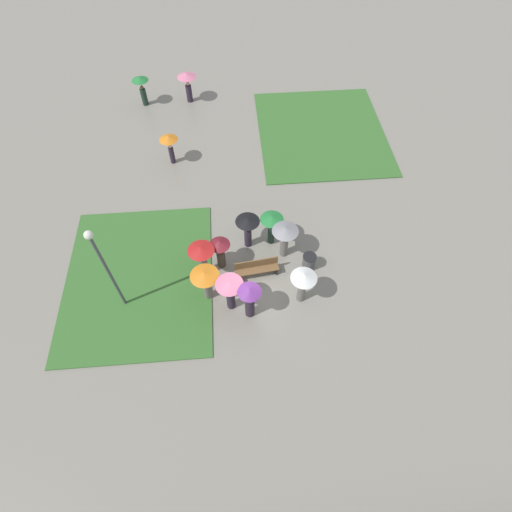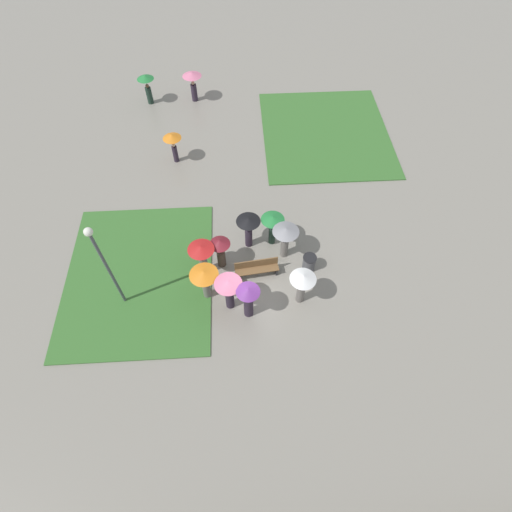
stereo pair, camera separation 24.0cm
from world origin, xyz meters
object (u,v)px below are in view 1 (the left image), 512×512
at_px(crowd_person_green, 272,224).
at_px(park_bench, 257,268).
at_px(crowd_person_pink, 230,289).
at_px(lone_walker_mid_plaza, 169,142).
at_px(crowd_person_white, 303,281).
at_px(lone_walker_far_path, 187,81).
at_px(crowd_person_red, 202,255).
at_px(crowd_person_grey, 285,235).
at_px(crowd_person_orange, 205,279).
at_px(lamp_post, 104,263).
at_px(crowd_person_black, 248,226).
at_px(crowd_person_purple, 250,298).
at_px(crowd_person_maroon, 220,249).
at_px(lone_walker_near_lawn, 141,85).
at_px(trash_bin, 309,262).

bearing_deg(crowd_person_green, park_bench, 3.50).
height_order(crowd_person_pink, lone_walker_mid_plaza, crowd_person_pink).
xyz_separation_m(park_bench, crowd_person_white, (1.77, -1.43, 0.90)).
relative_size(park_bench, crowd_person_pink, 1.03).
bearing_deg(lone_walker_far_path, crowd_person_red, -16.09).
xyz_separation_m(crowd_person_pink, lone_walker_mid_plaza, (-2.84, 9.36, 0.01)).
distance_m(crowd_person_grey, lone_walker_mid_plaza, 8.69).
height_order(park_bench, lone_walker_far_path, lone_walker_far_path).
xyz_separation_m(crowd_person_orange, lone_walker_far_path, (-1.01, 14.62, -0.03)).
height_order(lamp_post, crowd_person_pink, lamp_post).
distance_m(crowd_person_black, crowd_person_white, 3.73).
xyz_separation_m(crowd_person_purple, crowd_person_white, (2.22, 0.54, 0.10)).
bearing_deg(crowd_person_pink, lone_walker_mid_plaza, -30.31).
relative_size(crowd_person_red, crowd_person_grey, 0.99).
xyz_separation_m(crowd_person_maroon, lone_walker_far_path, (-1.64, 13.00, 0.19)).
bearing_deg(crowd_person_pink, crowd_person_purple, -166.42).
height_order(crowd_person_grey, crowd_person_white, crowd_person_white).
xyz_separation_m(lamp_post, lone_walker_far_path, (2.54, 14.69, -1.71)).
distance_m(crowd_person_orange, lone_walker_near_lawn, 14.99).
relative_size(lamp_post, lone_walker_near_lawn, 2.59).
distance_m(trash_bin, crowd_person_white, 1.95).
bearing_deg(crowd_person_white, crowd_person_black, 122.01).
xyz_separation_m(crowd_person_pink, crowd_person_orange, (-0.98, 0.54, 0.07)).
xyz_separation_m(crowd_person_black, lone_walker_far_path, (-2.92, 11.93, 0.03)).
bearing_deg(crowd_person_orange, crowd_person_black, -119.74).
bearing_deg(crowd_person_pink, crowd_person_red, -15.35).
xyz_separation_m(crowd_person_maroon, crowd_person_purple, (1.11, -2.59, 0.09)).
distance_m(trash_bin, crowd_person_maroon, 4.01).
distance_m(crowd_person_green, lone_walker_near_lawn, 13.56).
bearing_deg(lone_walker_mid_plaza, park_bench, -44.82).
distance_m(crowd_person_red, lone_walker_far_path, 13.39).
xyz_separation_m(crowd_person_black, crowd_person_orange, (-1.92, -2.69, 0.06)).
xyz_separation_m(crowd_person_black, crowd_person_white, (2.05, -3.12, 0.03)).
xyz_separation_m(crowd_person_white, lone_walker_mid_plaza, (-5.82, 9.25, -0.03)).
height_order(crowd_person_orange, lone_walker_far_path, lone_walker_far_path).
distance_m(crowd_person_maroon, crowd_person_purple, 2.82).
bearing_deg(lone_walker_mid_plaza, crowd_person_black, -40.56).
bearing_deg(trash_bin, lone_walker_far_path, 112.43).
bearing_deg(crowd_person_orange, crowd_person_grey, -144.59).
relative_size(crowd_person_black, lone_walker_mid_plaza, 1.06).
bearing_deg(crowd_person_maroon, crowd_person_black, -70.36).
bearing_deg(crowd_person_purple, crowd_person_white, -13.40).
bearing_deg(crowd_person_grey, lone_walker_near_lawn, 165.40).
height_order(trash_bin, crowd_person_grey, crowd_person_grey).
relative_size(crowd_person_green, lone_walker_mid_plaza, 1.02).
height_order(trash_bin, crowd_person_green, crowd_person_green).
bearing_deg(crowd_person_black, crowd_person_maroon, -5.82).
xyz_separation_m(crowd_person_green, lone_walker_mid_plaza, (-4.87, 6.05, 0.03)).
bearing_deg(crowd_person_black, lone_walker_far_path, -121.85).
distance_m(crowd_person_black, crowd_person_purple, 3.66).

